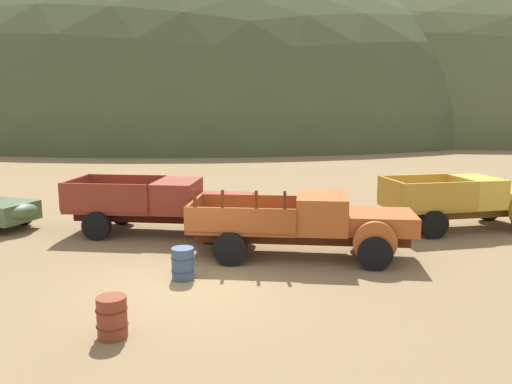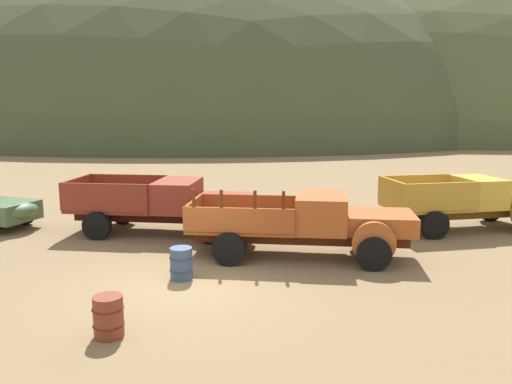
# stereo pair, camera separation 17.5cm
# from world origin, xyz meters

# --- Properties ---
(ground_plane) EXTENTS (300.00, 300.00, 0.00)m
(ground_plane) POSITION_xyz_m (0.00, 0.00, 0.00)
(ground_plane) COLOR olive
(hill_far_right) EXTENTS (103.04, 89.32, 52.77)m
(hill_far_right) POSITION_xyz_m (-17.15, 73.27, 0.00)
(hill_far_right) COLOR #424C2D
(hill_far_right) RESTS_ON ground
(hill_far_left) EXTENTS (116.23, 59.22, 45.88)m
(hill_far_left) POSITION_xyz_m (15.59, 69.29, 0.00)
(hill_far_left) COLOR #4C5633
(hill_far_left) RESTS_ON ground
(truck_rust_red) EXTENTS (6.36, 2.59, 1.91)m
(truck_rust_red) POSITION_xyz_m (-1.85, 5.07, 1.02)
(truck_rust_red) COLOR #42140D
(truck_rust_red) RESTS_ON ground
(truck_oxide_orange) EXTENTS (6.60, 2.51, 2.16)m
(truck_oxide_orange) POSITION_xyz_m (3.15, 2.85, 1.01)
(truck_oxide_orange) COLOR #51220D
(truck_oxide_orange) RESTS_ON ground
(truck_faded_yellow) EXTENTS (6.10, 3.69, 1.91)m
(truck_faded_yellow) POSITION_xyz_m (8.81, 7.02, 1.01)
(truck_faded_yellow) COLOR brown
(truck_faded_yellow) RESTS_ON ground
(oil_drum_foreground) EXTENTS (0.62, 0.62, 0.84)m
(oil_drum_foreground) POSITION_xyz_m (-0.33, 0.47, 0.42)
(oil_drum_foreground) COLOR #384C6B
(oil_drum_foreground) RESTS_ON ground
(oil_drum_by_truck) EXTENTS (0.63, 0.63, 0.83)m
(oil_drum_by_truck) POSITION_xyz_m (-0.86, -2.96, 0.41)
(oil_drum_by_truck) COLOR brown
(oil_drum_by_truck) RESTS_ON ground
(bush_front_right) EXTENTS (0.82, 0.77, 0.78)m
(bush_front_right) POSITION_xyz_m (2.47, 9.85, 0.19)
(bush_front_right) COLOR olive
(bush_front_right) RESTS_ON ground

